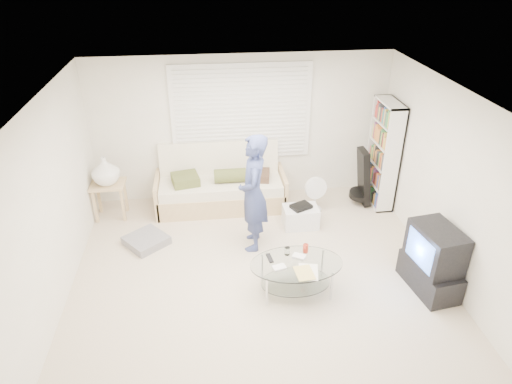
{
  "coord_description": "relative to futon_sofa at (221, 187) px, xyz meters",
  "views": [
    {
      "loc": [
        -0.61,
        -5.0,
        4.04
      ],
      "look_at": [
        0.02,
        0.3,
        1.09
      ],
      "focal_mm": 32.0,
      "sensor_mm": 36.0,
      "label": 1
    }
  ],
  "objects": [
    {
      "name": "room_shell",
      "position": [
        0.4,
        -1.4,
        1.28
      ],
      "size": [
        5.02,
        4.52,
        2.51
      ],
      "color": "silver",
      "rests_on": "ground"
    },
    {
      "name": "ground",
      "position": [
        0.4,
        -1.88,
        -0.35
      ],
      "size": [
        5.0,
        5.0,
        0.0
      ],
      "primitive_type": "plane",
      "color": "beige",
      "rests_on": "ground"
    },
    {
      "name": "guitar_case",
      "position": [
        2.41,
        -0.25,
        0.1
      ],
      "size": [
        0.36,
        0.37,
        1.0
      ],
      "color": "black",
      "rests_on": "ground"
    },
    {
      "name": "window_blinds",
      "position": [
        0.4,
        0.32,
        1.2
      ],
      "size": [
        2.32,
        0.08,
        1.62
      ],
      "color": "silver",
      "rests_on": "ground"
    },
    {
      "name": "floor_fan",
      "position": [
        1.56,
        -0.36,
        0.02
      ],
      "size": [
        0.39,
        0.26,
        0.63
      ],
      "color": "white",
      "rests_on": "ground"
    },
    {
      "name": "standing_person",
      "position": [
        0.42,
        -1.25,
        0.54
      ],
      "size": [
        0.49,
        0.69,
        1.77
      ],
      "primitive_type": "imported",
      "rotation": [
        0.0,
        0.0,
        -1.68
      ],
      "color": "navy",
      "rests_on": "ground"
    },
    {
      "name": "futon_sofa",
      "position": [
        0.0,
        0.0,
        0.0
      ],
      "size": [
        2.18,
        0.88,
        1.06
      ],
      "color": "tan",
      "rests_on": "ground"
    },
    {
      "name": "bookshelf",
      "position": [
        2.72,
        -0.21,
        0.56
      ],
      "size": [
        0.29,
        0.77,
        1.82
      ],
      "color": "white",
      "rests_on": "ground"
    },
    {
      "name": "grey_floor_pillow",
      "position": [
        -1.19,
        -1.04,
        -0.29
      ],
      "size": [
        0.77,
        0.77,
        0.12
      ],
      "primitive_type": "cube",
      "rotation": [
        0.0,
        0.0,
        0.69
      ],
      "color": "slate",
      "rests_on": "ground"
    },
    {
      "name": "tv_unit",
      "position": [
        2.6,
        -2.49,
        0.1
      ],
      "size": [
        0.57,
        0.9,
        0.92
      ],
      "color": "black",
      "rests_on": "ground"
    },
    {
      "name": "coffee_table",
      "position": [
        0.85,
        -2.33,
        0.01
      ],
      "size": [
        1.19,
        0.76,
        0.56
      ],
      "color": "silver",
      "rests_on": "ground"
    },
    {
      "name": "side_table",
      "position": [
        -1.82,
        -0.16,
        0.45
      ],
      "size": [
        0.54,
        0.44,
        1.08
      ],
      "color": "tan",
      "rests_on": "ground"
    },
    {
      "name": "storage_bin",
      "position": [
        1.23,
        -0.81,
        -0.18
      ],
      "size": [
        0.55,
        0.39,
        0.38
      ],
      "color": "white",
      "rests_on": "ground"
    }
  ]
}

